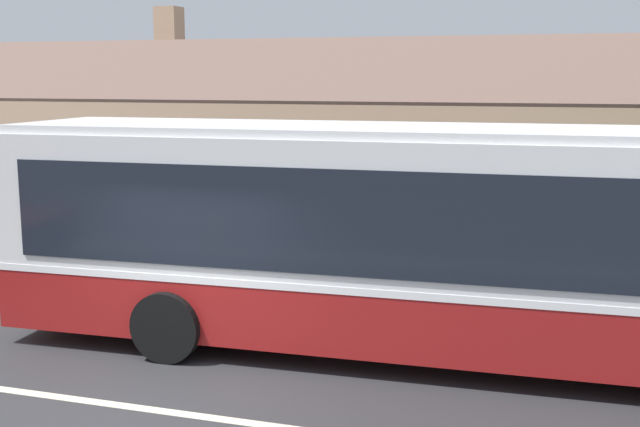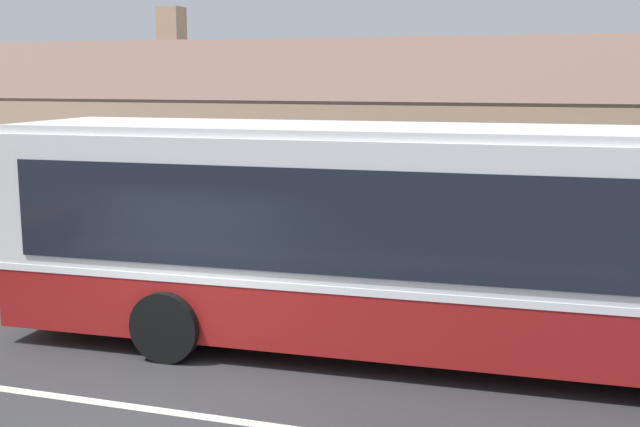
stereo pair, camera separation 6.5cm
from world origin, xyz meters
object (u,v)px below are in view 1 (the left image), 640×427
bench_down_street (316,256)px  bike_rack (27,231)px  transit_bus (420,234)px  bench_by_building (129,253)px

bench_down_street → bike_rack: bearing=179.6°
transit_bus → bench_by_building: transit_bus is taller
bench_by_building → bench_down_street: same height
bike_rack → bench_by_building: bearing=-15.9°
transit_bus → bike_rack: transit_bus is taller
bench_by_building → bike_rack: (-2.93, 0.83, 0.11)m
bench_by_building → bike_rack: size_ratio=1.52×
transit_bus → bench_by_building: bearing=158.7°
transit_bus → bench_by_building: (-6.03, 2.35, -1.16)m
transit_bus → bench_down_street: 4.18m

